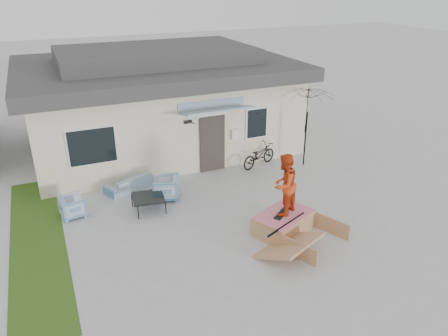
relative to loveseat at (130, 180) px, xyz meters
name	(u,v)px	position (x,y,z in m)	size (l,w,h in m)	color
ground	(240,236)	(2.16, -4.11, -0.34)	(90.00, 90.00, 0.00)	#ADADAC
grass_strip	(38,241)	(-3.04, -2.11, -0.33)	(1.40, 8.00, 0.01)	#2A4B16
house	(158,99)	(2.16, 3.89, 1.60)	(10.80, 8.49, 4.10)	beige
loveseat	(130,180)	(0.00, 0.00, 0.00)	(1.72, 0.51, 0.67)	teal
armchair_left	(73,205)	(-1.96, -1.07, 0.02)	(0.70, 0.65, 0.72)	teal
armchair_right	(166,187)	(0.93, -1.10, 0.08)	(0.81, 0.75, 0.83)	teal
coffee_table	(149,203)	(0.20, -1.64, -0.10)	(0.95, 0.95, 0.47)	black
bicycle	(259,153)	(4.91, 0.01, 0.20)	(0.58, 1.67, 1.07)	black
patio_umbrella	(307,121)	(6.54, -0.58, 1.41)	(1.91, 1.76, 2.20)	black
skate_ramp	(283,222)	(3.41, -4.33, -0.07)	(1.63, 2.17, 0.54)	#A7764C
skateboard	(282,213)	(3.39, -4.28, 0.23)	(0.83, 0.21, 0.05)	black
skater	(284,184)	(3.39, -4.28, 1.14)	(0.87, 0.67, 1.77)	red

